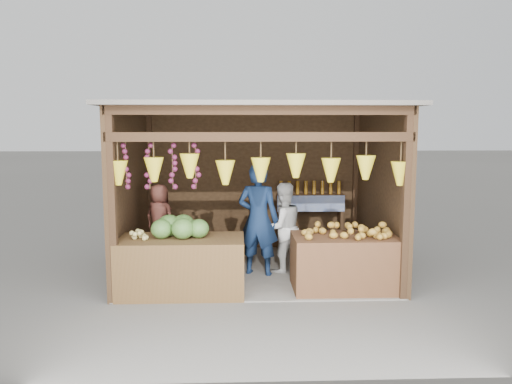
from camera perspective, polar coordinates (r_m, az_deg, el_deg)
ground at (r=8.24m, az=0.06°, el=-8.94°), size 80.00×80.00×0.00m
stall_structure at (r=7.89m, az=-0.16°, el=2.65°), size 4.30×3.30×2.66m
back_shelf at (r=9.39m, az=6.18°, el=-1.48°), size 1.25×0.32×1.32m
counter_left at (r=7.13m, az=-8.48°, el=-8.34°), size 1.74×0.85×0.79m
counter_right at (r=7.31m, az=10.05°, el=-7.99°), size 1.47×0.85×0.79m
stool at (r=8.31m, az=-10.83°, el=-7.73°), size 0.36×0.36×0.33m
man_standing at (r=7.80m, az=0.25°, el=-3.16°), size 0.75×0.61×1.78m
woman_standing at (r=8.02m, az=3.04°, el=-4.08°), size 0.86×0.78×1.45m
vendor_seated at (r=8.16m, az=-10.95°, el=-2.91°), size 0.63×0.55×1.09m
melon_pile at (r=7.05m, az=-8.81°, el=-3.88°), size 1.00×0.50×0.32m
tanfruit_pile at (r=7.10m, az=-13.24°, el=-4.70°), size 0.34×0.40×0.13m
mango_pile at (r=7.16m, az=10.51°, el=-4.16°), size 1.40×0.64×0.22m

